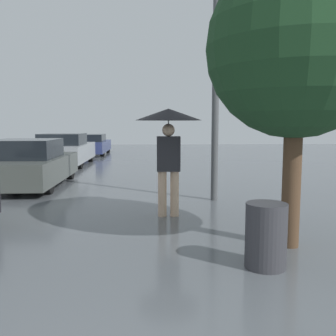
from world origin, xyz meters
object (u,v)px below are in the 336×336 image
(parked_car_third, at_px, (64,150))
(trash_bin, at_px, (266,235))
(parked_car_farthest, at_px, (90,145))
(street_lamp, at_px, (216,63))
(pedestrian, at_px, (168,129))
(parked_car_second, at_px, (28,165))
(tree, at_px, (297,48))

(parked_car_third, xyz_separation_m, trash_bin, (4.82, -11.31, -0.23))
(parked_car_farthest, xyz_separation_m, street_lamp, (4.70, -12.75, 2.41))
(parked_car_farthest, bearing_deg, trash_bin, -74.50)
(pedestrian, bearing_deg, parked_car_second, 135.60)
(parked_car_second, distance_m, trash_bin, 7.58)
(parked_car_second, height_order, trash_bin, parked_car_second)
(parked_car_second, xyz_separation_m, parked_car_third, (-0.22, 5.29, 0.03))
(parked_car_second, bearing_deg, tree, -45.71)
(tree, xyz_separation_m, street_lamp, (-0.49, 3.18, 0.32))
(street_lamp, distance_m, trash_bin, 4.69)
(tree, relative_size, trash_bin, 5.04)
(parked_car_farthest, bearing_deg, parked_car_third, -92.11)
(parked_car_third, bearing_deg, street_lamp, -56.51)
(pedestrian, distance_m, tree, 2.59)
(pedestrian, distance_m, street_lamp, 2.25)
(parked_car_second, bearing_deg, parked_car_farthest, 90.15)
(tree, height_order, trash_bin, tree)
(pedestrian, bearing_deg, tree, -48.50)
(parked_car_second, height_order, parked_car_third, parked_car_third)
(pedestrian, height_order, tree, tree)
(parked_car_third, xyz_separation_m, street_lamp, (4.90, -7.40, 2.34))
(pedestrian, bearing_deg, parked_car_farthest, 104.35)
(street_lamp, height_order, trash_bin, street_lamp)
(pedestrian, height_order, parked_car_farthest, pedestrian)
(parked_car_second, xyz_separation_m, trash_bin, (4.59, -6.03, -0.20))
(parked_car_third, bearing_deg, tree, -63.02)
(parked_car_second, distance_m, street_lamp, 5.65)
(pedestrian, bearing_deg, trash_bin, -68.23)
(parked_car_third, distance_m, street_lamp, 9.18)
(pedestrian, height_order, parked_car_second, pedestrian)
(tree, xyz_separation_m, trash_bin, (-0.57, -0.74, -2.25))
(parked_car_second, bearing_deg, parked_car_third, 92.43)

